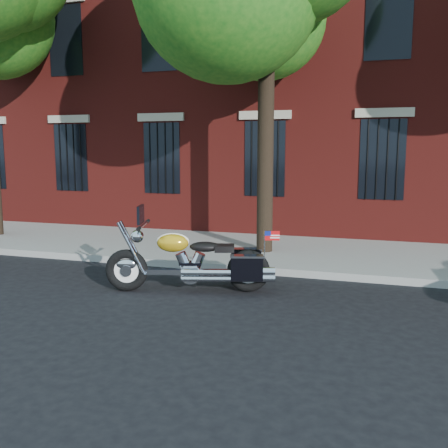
% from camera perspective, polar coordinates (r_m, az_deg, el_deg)
% --- Properties ---
extents(ground, '(120.00, 120.00, 0.00)m').
position_cam_1_polar(ground, '(8.97, -2.68, -7.41)').
color(ground, black).
rests_on(ground, ground).
extents(curb, '(40.00, 0.16, 0.15)m').
position_cam_1_polar(curb, '(10.21, -0.02, -4.97)').
color(curb, gray).
rests_on(curb, ground).
extents(sidewalk, '(40.00, 3.60, 0.15)m').
position_cam_1_polar(sidewalk, '(11.98, 2.66, -2.95)').
color(sidewalk, gray).
rests_on(sidewalk, ground).
extents(building, '(26.00, 10.08, 12.00)m').
position_cam_1_polar(building, '(18.73, 8.40, 19.38)').
color(building, maroon).
rests_on(building, ground).
extents(motorcycle, '(2.99, 1.35, 1.51)m').
position_cam_1_polar(motorcycle, '(8.66, -3.23, -4.50)').
color(motorcycle, black).
rests_on(motorcycle, ground).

